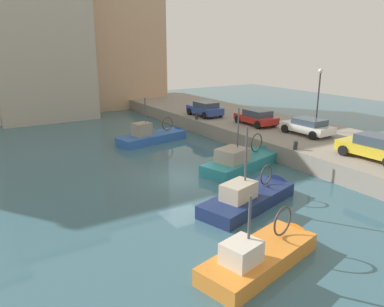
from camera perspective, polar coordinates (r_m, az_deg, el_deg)
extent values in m
plane|color=#386070|center=(22.97, -1.26, -3.72)|extent=(80.00, 80.00, 0.00)
cube|color=gray|center=(30.07, 17.91, 1.53)|extent=(9.00, 56.00, 1.20)
cube|color=navy|center=(19.37, 8.45, -7.85)|extent=(6.10, 3.51, 1.31)
cone|color=navy|center=(21.95, 13.21, -5.16)|extent=(1.36, 1.99, 1.82)
cube|color=#9E7A51|center=(19.14, 8.52, -6.25)|extent=(5.83, 3.29, 0.08)
cube|color=#B7AD99|center=(18.31, 7.08, -5.69)|extent=(1.94, 1.55, 0.85)
cylinder|color=#4C4C51|center=(18.26, 8.16, -1.40)|extent=(0.10, 0.10, 3.56)
torus|color=#3F3833|center=(20.19, 11.17, -3.17)|extent=(1.07, 0.37, 1.09)
sphere|color=white|center=(18.62, 2.59, -8.06)|extent=(0.32, 0.32, 0.32)
cube|color=orange|center=(14.69, 10.12, -16.41)|extent=(5.44, 2.95, 1.32)
cone|color=orange|center=(16.88, 15.97, -12.18)|extent=(1.25, 1.80, 1.64)
cube|color=#9E7A51|center=(14.38, 10.24, -14.42)|extent=(5.21, 2.76, 0.08)
cube|color=beige|center=(13.37, 7.49, -14.68)|extent=(1.46, 1.30, 0.79)
cylinder|color=#4C4C51|center=(13.26, 8.63, -11.18)|extent=(0.10, 0.10, 2.42)
torus|color=#3F3833|center=(15.13, 13.56, -9.93)|extent=(1.19, 0.35, 1.21)
sphere|color=white|center=(14.06, 2.86, -16.84)|extent=(0.32, 0.32, 0.32)
cube|color=#2D60B7|center=(31.53, -6.08, 1.79)|extent=(6.21, 2.95, 1.33)
cone|color=#2D60B7|center=(33.56, -1.51, 2.77)|extent=(1.20, 1.83, 1.70)
cube|color=#9E7A51|center=(31.39, -6.11, 2.84)|extent=(5.95, 2.76, 0.08)
cube|color=gray|center=(30.70, -7.61, 3.61)|extent=(1.55, 1.29, 1.10)
cylinder|color=#4C4C51|center=(30.74, -7.05, 5.50)|extent=(0.10, 0.10, 3.12)
torus|color=#3F3833|center=(32.23, -3.76, 4.52)|extent=(1.16, 0.29, 1.17)
sphere|color=white|center=(31.33, -9.85, 1.92)|extent=(0.32, 0.32, 0.32)
cube|color=teal|center=(24.91, 7.48, -2.24)|extent=(6.45, 3.67, 1.41)
cone|color=teal|center=(27.66, 11.53, -0.55)|extent=(1.38, 2.05, 1.88)
cube|color=#9E7A51|center=(24.71, 7.53, -0.85)|extent=(6.17, 3.44, 0.08)
cube|color=gray|center=(23.75, 6.11, -0.29)|extent=(2.16, 1.98, 0.89)
cylinder|color=#4C4C51|center=(23.86, 6.97, 2.80)|extent=(0.10, 0.10, 3.41)
torus|color=#3F3833|center=(25.88, 9.77, 1.62)|extent=(1.29, 0.43, 1.32)
sphere|color=white|center=(24.10, 2.75, -2.23)|extent=(0.32, 0.32, 0.32)
cube|color=silver|center=(29.89, 17.00, 3.76)|extent=(1.88, 4.00, 0.53)
cube|color=#384756|center=(29.67, 17.37, 4.62)|extent=(1.63, 2.25, 0.46)
cylinder|color=black|center=(30.14, 13.91, 3.68)|extent=(0.23, 0.64, 0.64)
cylinder|color=black|center=(31.46, 16.17, 4.04)|extent=(0.23, 0.64, 0.64)
cylinder|color=black|center=(28.42, 17.85, 2.62)|extent=(0.23, 0.64, 0.64)
cylinder|color=black|center=(29.82, 20.06, 3.03)|extent=(0.23, 0.64, 0.64)
cube|color=gold|center=(24.99, 25.84, 0.54)|extent=(1.93, 4.30, 0.62)
cube|color=#384756|center=(24.75, 26.43, 1.77)|extent=(1.65, 2.43, 0.59)
cylinder|color=black|center=(25.04, 21.92, 0.42)|extent=(0.24, 0.65, 0.64)
cylinder|color=black|center=(26.50, 24.10, 1.01)|extent=(0.24, 0.65, 0.64)
cube|color=#334C9E|center=(36.11, 1.94, 6.63)|extent=(1.86, 3.81, 0.63)
cube|color=#384756|center=(35.87, 2.12, 7.45)|extent=(1.63, 2.14, 0.46)
cylinder|color=black|center=(36.73, -0.40, 6.38)|extent=(0.22, 0.64, 0.64)
cylinder|color=black|center=(37.72, 2.00, 6.64)|extent=(0.22, 0.64, 0.64)
cylinder|color=black|center=(34.60, 1.88, 5.75)|extent=(0.22, 0.64, 0.64)
cylinder|color=black|center=(35.65, 4.34, 6.03)|extent=(0.22, 0.64, 0.64)
cube|color=red|center=(32.56, 9.64, 5.25)|extent=(1.89, 3.93, 0.54)
cube|color=#384756|center=(32.32, 9.90, 6.09)|extent=(1.63, 2.22, 0.50)
cylinder|color=black|center=(33.05, 6.94, 5.14)|extent=(0.24, 0.65, 0.64)
cylinder|color=black|center=(34.16, 9.35, 5.41)|extent=(0.24, 0.65, 0.64)
cylinder|color=black|center=(31.04, 9.91, 4.28)|extent=(0.24, 0.65, 0.64)
cylinder|color=black|center=(32.22, 12.36, 4.59)|extent=(0.24, 0.65, 0.64)
cylinder|color=#2D2D33|center=(25.54, 15.42, 1.22)|extent=(0.28, 0.28, 0.55)
cylinder|color=#2D2D33|center=(34.55, 0.70, 5.67)|extent=(0.28, 0.28, 0.55)
cylinder|color=#38383D|center=(31.40, 18.51, 7.40)|extent=(0.12, 0.12, 4.50)
sphere|color=#F2EACC|center=(31.15, 18.92, 11.76)|extent=(0.36, 0.36, 0.36)
cube|color=tan|center=(50.68, -10.87, 15.87)|extent=(9.42, 7.57, 15.39)
cube|color=#B2A899|center=(44.19, -22.13, 14.37)|extent=(9.59, 8.01, 14.47)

